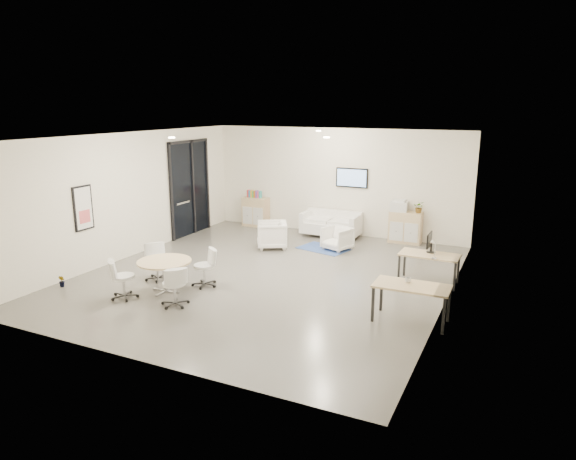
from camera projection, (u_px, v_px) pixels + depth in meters
The scene contains 21 objects.
room_shell at pixel (268, 208), 11.58m from camera, with size 9.60×10.60×4.80m.
glass_door at pixel (190, 185), 15.45m from camera, with size 0.09×1.90×2.85m.
artwork at pixel (83, 208), 11.84m from camera, with size 0.05×0.54×1.04m.
wall_tv at pixel (352, 178), 15.25m from camera, with size 0.98×0.06×0.58m.
ceiling_spots at pixel (276, 135), 12.02m from camera, with size 3.14×4.14×0.03m.
sideboard_left at pixel (256, 212), 16.70m from camera, with size 0.83×0.43×0.94m.
sideboard_right at pixel (405, 227), 14.67m from camera, with size 0.91×0.44×0.91m.
books at pixel (254, 194), 16.58m from camera, with size 0.48×0.14×0.22m.
printer at pixel (399, 206), 14.62m from camera, with size 0.50×0.43×0.33m.
loveseat at pixel (331, 225), 15.43m from camera, with size 1.73×0.87×0.65m.
blue_rug at pixel (324, 249), 14.15m from camera, with size 1.32×0.88×0.01m, color navy.
armchair_left at pixel (272, 233), 14.17m from camera, with size 0.79×0.74×0.81m, color white.
armchair_right at pixel (337, 237), 13.98m from camera, with size 0.67×0.63×0.69m, color white.
desk_rear at pixel (429, 257), 11.31m from camera, with size 1.30×0.67×0.67m.
desk_front at pixel (412, 289), 9.28m from camera, with size 1.36×0.70×0.71m.
monitor at pixel (430, 242), 11.39m from camera, with size 0.20×0.50×0.44m.
round_table at pixel (164, 264), 10.78m from camera, with size 1.13×1.13×0.69m.
meeting_chairs at pixel (165, 273), 10.83m from camera, with size 2.13×2.13×0.82m.
plant_cabinet at pixel (419, 208), 14.37m from camera, with size 0.30×0.33×0.26m, color #3F7F3F.
plant_floor at pixel (62, 284), 11.18m from camera, with size 0.15×0.27×0.12m, color #3F7F3F.
cup at pixel (408, 280), 9.39m from camera, with size 0.11×0.09×0.11m, color white.
Camera 1 is at (5.28, -10.07, 3.89)m, focal length 32.00 mm.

